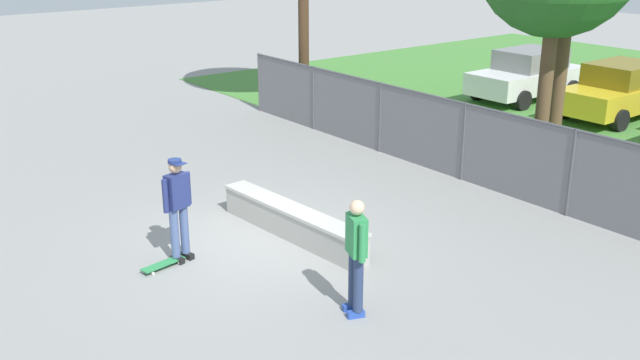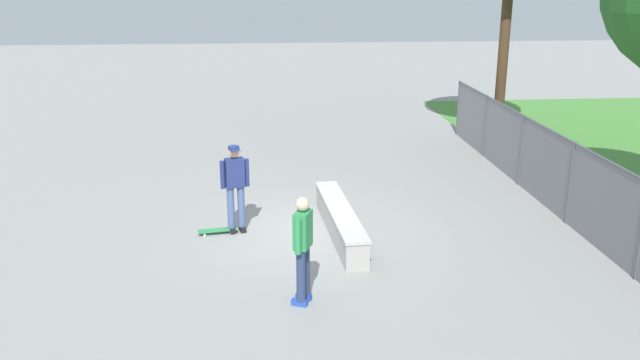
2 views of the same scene
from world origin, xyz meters
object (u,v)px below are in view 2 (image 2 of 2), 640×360
Objects in this scene: concrete_ledge at (340,221)px; skateboarder at (235,184)px; skateboard at (218,230)px; bystander at (303,246)px.

skateboarder reaches higher than concrete_ledge.
bystander is (3.17, 1.58, 0.94)m from skateboard.
bystander is at bearing 19.90° from skateboarder.
bystander is at bearing -17.95° from concrete_ledge.
skateboarder is 1.01× the size of bystander.
skateboarder is at bearing -99.62° from concrete_ledge.
skateboard is at bearing -76.03° from skateboarder.
concrete_ledge is at bearing 162.05° from bystander.
concrete_ledge is 2.55m from skateboard.
skateboard is (-0.26, -2.52, -0.22)m from concrete_ledge.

